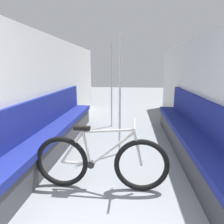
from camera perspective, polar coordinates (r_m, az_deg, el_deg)
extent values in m
cube|color=silver|center=(3.78, -20.37, 4.99)|extent=(0.10, 8.85, 2.14)
cube|color=silver|center=(3.62, 25.93, 4.21)|extent=(0.10, 8.85, 2.14)
cube|color=#3D3D42|center=(3.78, -16.39, -8.51)|extent=(0.37, 4.33, 0.38)
cube|color=navy|center=(3.71, -16.62, -5.06)|extent=(0.43, 4.33, 0.10)
cube|color=navy|center=(3.70, -19.53, -0.14)|extent=(0.07, 4.33, 0.54)
cube|color=#3D3D42|center=(3.66, 21.21, -9.61)|extent=(0.37, 4.33, 0.38)
cube|color=navy|center=(3.58, 21.52, -6.06)|extent=(0.43, 4.33, 0.10)
cube|color=navy|center=(3.55, 24.74, -1.10)|extent=(0.07, 4.33, 0.54)
torus|color=black|center=(2.71, -14.14, -13.63)|extent=(0.68, 0.06, 0.68)
torus|color=black|center=(2.57, 8.41, -14.89)|extent=(0.68, 0.06, 0.68)
cylinder|color=#B7B2A8|center=(2.65, -10.16, -14.17)|extent=(0.38, 0.03, 0.05)
cylinder|color=#B7B2A8|center=(2.58, -11.43, -9.98)|extent=(0.30, 0.03, 0.41)
cylinder|color=#B7B2A8|center=(2.53, -7.28, -9.77)|extent=(0.13, 0.03, 0.48)
cylinder|color=#B7B2A8|center=(2.48, -0.04, -10.50)|extent=(0.55, 0.03, 0.47)
cylinder|color=#B7B2A8|center=(2.41, -1.24, -5.38)|extent=(0.63, 0.03, 0.08)
cylinder|color=#B7B2A8|center=(2.47, 7.39, -10.33)|extent=(0.13, 0.03, 0.45)
cylinder|color=black|center=(2.62, -6.02, -14.66)|extent=(0.09, 0.06, 0.09)
cube|color=black|center=(2.46, -8.59, -4.55)|extent=(0.20, 0.07, 0.04)
cylinder|color=#B7B2A8|center=(2.37, 6.38, -3.44)|extent=(0.02, 0.46, 0.02)
cylinder|color=gray|center=(5.30, -0.11, -3.97)|extent=(0.08, 0.08, 0.01)
cylinder|color=silver|center=(5.10, -0.11, 7.45)|extent=(0.04, 0.04, 2.12)
cylinder|color=gray|center=(3.68, 2.14, -11.65)|extent=(0.08, 0.08, 0.01)
cylinder|color=silver|center=(3.39, 2.29, 4.80)|extent=(0.04, 0.04, 2.12)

